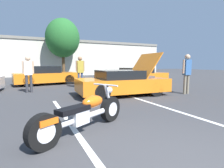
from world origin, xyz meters
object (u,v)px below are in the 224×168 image
at_px(spectator_near_motorcycle, 28,71).
at_px(spectator_midground, 187,70).
at_px(show_car_hood_open, 123,83).
at_px(spectator_by_show_car, 80,69).
at_px(parked_car_right_row, 138,76).
at_px(parked_car_mid_row, 47,76).
at_px(motorcycle, 84,114).
at_px(tree_background, 63,38).

relative_size(spectator_near_motorcycle, spectator_midground, 0.96).
height_order(show_car_hood_open, spectator_near_motorcycle, show_car_hood_open).
bearing_deg(spectator_by_show_car, show_car_hood_open, -71.81).
relative_size(spectator_by_show_car, spectator_midground, 1.00).
bearing_deg(spectator_by_show_car, parked_car_right_row, 5.58).
distance_m(spectator_near_motorcycle, spectator_midground, 7.64).
bearing_deg(show_car_hood_open, parked_car_mid_row, 118.51).
bearing_deg(spectator_midground, parked_car_right_row, 84.31).
distance_m(motorcycle, spectator_by_show_car, 7.06).
relative_size(tree_background, spectator_by_show_car, 3.43).
height_order(motorcycle, show_car_hood_open, show_car_hood_open).
height_order(spectator_by_show_car, spectator_midground, spectator_midground).
bearing_deg(parked_car_right_row, spectator_midground, -101.16).
xyz_separation_m(tree_background, show_car_hood_open, (0.32, -12.98, -3.66)).
distance_m(tree_background, spectator_by_show_car, 10.24).
xyz_separation_m(show_car_hood_open, parked_car_right_row, (3.32, 3.69, -0.01)).
bearing_deg(spectator_by_show_car, spectator_near_motorcycle, -166.82).
relative_size(spectator_near_motorcycle, spectator_by_show_car, 0.97).
distance_m(parked_car_mid_row, spectator_midground, 8.96).
height_order(show_car_hood_open, parked_car_right_row, show_car_hood_open).
xyz_separation_m(parked_car_mid_row, spectator_near_motorcycle, (-1.13, -3.33, 0.47)).
bearing_deg(tree_background, spectator_midground, -77.30).
bearing_deg(spectator_midground, parked_car_mid_row, 128.57).
bearing_deg(motorcycle, show_car_hood_open, 22.34).
bearing_deg(parked_car_mid_row, spectator_midground, -58.81).
distance_m(spectator_near_motorcycle, spectator_by_show_car, 2.86).
height_order(motorcycle, spectator_near_motorcycle, spectator_near_motorcycle).
height_order(tree_background, spectator_midground, tree_background).
xyz_separation_m(show_car_hood_open, parked_car_mid_row, (-2.73, 5.94, 0.03)).
distance_m(parked_car_mid_row, spectator_by_show_car, 3.19).
distance_m(parked_car_right_row, parked_car_mid_row, 6.45).
xyz_separation_m(tree_background, parked_car_right_row, (3.64, -9.30, -3.66)).
xyz_separation_m(motorcycle, spectator_by_show_car, (1.79, 6.79, 0.73)).
height_order(show_car_hood_open, spectator_midground, show_car_hood_open).
relative_size(tree_background, spectator_near_motorcycle, 3.54).
xyz_separation_m(parked_car_mid_row, spectator_by_show_car, (1.65, -2.68, 0.51)).
bearing_deg(spectator_by_show_car, parked_car_mid_row, 121.72).
xyz_separation_m(parked_car_right_row, spectator_near_motorcycle, (-7.18, -1.08, 0.51)).
xyz_separation_m(motorcycle, spectator_midground, (5.71, 2.48, 0.74)).
distance_m(motorcycle, parked_car_mid_row, 9.48).
bearing_deg(motorcycle, tree_background, 52.54).
bearing_deg(spectator_by_show_car, tree_background, 85.56).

